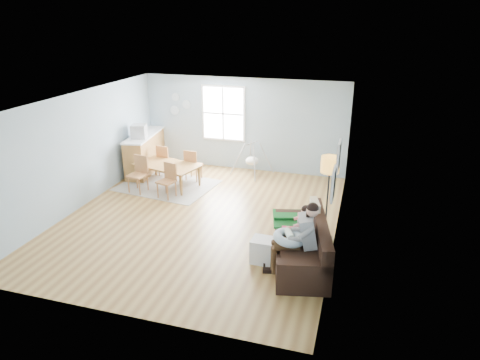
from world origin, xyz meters
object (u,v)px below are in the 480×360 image
(father, at_px, (298,235))
(sofa, at_px, (304,248))
(chair_se, at_px, (168,178))
(dining_table, at_px, (167,175))
(chair_nw, at_px, (165,159))
(chair_ne, at_px, (192,163))
(storage_cube, at_px, (262,250))
(toddler, at_px, (300,222))
(baby_swing, at_px, (252,160))
(monitor, at_px, (139,131))
(floor_lamp, at_px, (330,172))
(chair_sw, at_px, (139,171))
(counter, at_px, (145,153))

(father, bearing_deg, sofa, 78.37)
(chair_se, bearing_deg, dining_table, 118.76)
(chair_nw, xyz_separation_m, chair_ne, (0.88, -0.12, -0.02))
(father, height_order, storage_cube, father)
(toddler, xyz_separation_m, chair_se, (-3.63, 1.95, -0.23))
(sofa, relative_size, baby_swing, 1.87)
(father, distance_m, monitor, 6.26)
(toddler, height_order, chair_se, toddler)
(chair_se, xyz_separation_m, chair_ne, (0.16, 1.20, 0.01))
(floor_lamp, height_order, storage_cube, floor_lamp)
(floor_lamp, relative_size, chair_se, 2.02)
(chair_sw, bearing_deg, monitor, 116.31)
(chair_sw, bearing_deg, sofa, -25.99)
(chair_sw, xyz_separation_m, chair_ne, (1.03, 1.07, -0.04))
(sofa, bearing_deg, storage_cube, -166.10)
(storage_cube, bearing_deg, chair_ne, 129.06)
(chair_sw, relative_size, chair_ne, 1.06)
(chair_ne, bearing_deg, sofa, -42.82)
(sofa, xyz_separation_m, monitor, (-5.14, 3.30, 1.00))
(chair_se, bearing_deg, chair_sw, 171.75)
(chair_sw, height_order, monitor, monitor)
(counter, bearing_deg, baby_swing, 11.35)
(chair_se, bearing_deg, chair_nw, 118.74)
(father, bearing_deg, chair_ne, 133.97)
(chair_se, distance_m, baby_swing, 2.70)
(father, bearing_deg, counter, 142.11)
(father, xyz_separation_m, chair_se, (-3.68, 2.45, -0.23))
(chair_sw, xyz_separation_m, chair_nw, (0.16, 1.19, -0.02))
(father, height_order, chair_ne, father)
(father, xyz_separation_m, chair_nw, (-4.40, 3.77, -0.21))
(chair_se, bearing_deg, storage_cube, -37.54)
(monitor, bearing_deg, toddler, -31.88)
(chair_se, height_order, counter, counter)
(storage_cube, bearing_deg, baby_swing, 107.30)
(toddler, height_order, floor_lamp, floor_lamp)
(dining_table, relative_size, chair_ne, 1.91)
(chair_se, bearing_deg, floor_lamp, -14.96)
(toddler, bearing_deg, chair_nw, 143.11)
(toddler, xyz_separation_m, floor_lamp, (0.41, 0.87, 0.74))
(storage_cube, bearing_deg, floor_lamp, 50.10)
(toddler, bearing_deg, monitor, 148.12)
(chair_sw, relative_size, baby_swing, 0.78)
(floor_lamp, bearing_deg, baby_swing, 126.76)
(counter, bearing_deg, father, -37.89)
(chair_nw, height_order, counter, counter)
(father, distance_m, counter, 6.52)
(chair_nw, xyz_separation_m, monitor, (-0.67, -0.14, 0.79))
(chair_ne, bearing_deg, chair_sw, -133.99)
(father, relative_size, chair_nw, 1.48)
(storage_cube, height_order, counter, counter)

